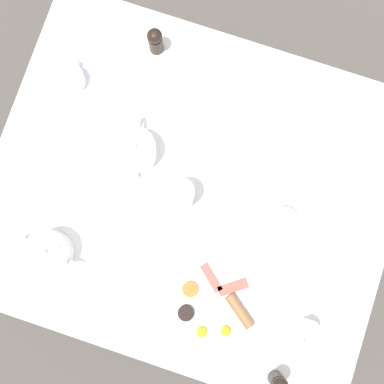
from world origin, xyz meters
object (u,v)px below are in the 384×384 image
at_px(water_glass_tall, 180,194).
at_px(spoon_for_tea, 205,125).
at_px(fork_by_plate, 43,138).
at_px(knife_by_plate, 367,164).
at_px(teapot_near, 135,150).
at_px(teapot_far, 49,252).
at_px(breakfast_plate, 214,307).
at_px(pepper_grinder, 278,383).
at_px(creamer_jug, 308,329).
at_px(salt_grinder, 155,41).
at_px(teacup_with_saucer_left, 281,223).
at_px(teacup_with_saucer_right, 71,80).
at_px(napkin_folded, 277,105).

xyz_separation_m(water_glass_tall, spoon_for_tea, (-0.23, 0.00, -0.06)).
height_order(fork_by_plate, knife_by_plate, same).
xyz_separation_m(teapot_near, knife_by_plate, (-0.19, 0.67, -0.05)).
bearing_deg(teapot_far, breakfast_plate, 5.30).
distance_m(pepper_grinder, spoon_for_tea, 0.77).
distance_m(teapot_near, creamer_jug, 0.71).
xyz_separation_m(creamer_jug, pepper_grinder, (0.16, -0.04, 0.03)).
bearing_deg(salt_grinder, water_glass_tall, 27.67).
bearing_deg(pepper_grinder, teapot_near, -130.01).
distance_m(pepper_grinder, knife_by_plate, 0.69).
height_order(creamer_jug, fork_by_plate, creamer_jug).
bearing_deg(pepper_grinder, creamer_jug, 165.12).
bearing_deg(teapot_near, breakfast_plate, 30.48).
xyz_separation_m(water_glass_tall, salt_grinder, (-0.42, -0.22, 0.00)).
bearing_deg(knife_by_plate, teacup_with_saucer_left, -37.68).
relative_size(creamer_jug, pepper_grinder, 0.69).
bearing_deg(teacup_with_saucer_left, water_glass_tall, -86.81).
relative_size(pepper_grinder, fork_by_plate, 0.66).
distance_m(teacup_with_saucer_right, napkin_folded, 0.63).
distance_m(teacup_with_saucer_right, water_glass_tall, 0.49).
bearing_deg(teacup_with_saucer_right, spoon_for_tea, 89.87).
bearing_deg(fork_by_plate, salt_grinder, 148.05).
distance_m(teacup_with_saucer_left, fork_by_plate, 0.76).
height_order(breakfast_plate, knife_by_plate, breakfast_plate).
height_order(water_glass_tall, fork_by_plate, water_glass_tall).
xyz_separation_m(breakfast_plate, salt_grinder, (-0.69, -0.41, 0.05)).
distance_m(breakfast_plate, napkin_folded, 0.64).
bearing_deg(teapot_far, knife_by_plate, 39.44).
relative_size(creamer_jug, knife_by_plate, 0.41).
bearing_deg(creamer_jug, water_glass_tall, -118.20).
bearing_deg(pepper_grinder, spoon_for_tea, -146.74).
distance_m(fork_by_plate, spoon_for_tea, 0.49).
distance_m(knife_by_plate, spoon_for_tea, 0.50).
bearing_deg(creamer_jug, napkin_folded, -155.62).
height_order(breakfast_plate, creamer_jug, creamer_jug).
xyz_separation_m(teapot_far, salt_grinder, (-0.69, 0.09, 0.01)).
xyz_separation_m(teacup_with_saucer_left, creamer_jug, (0.27, 0.16, 0.01)).
height_order(teapot_far, fork_by_plate, teapot_far).
relative_size(breakfast_plate, fork_by_plate, 1.74).
relative_size(knife_by_plate, spoon_for_tea, 1.51).
relative_size(pepper_grinder, knife_by_plate, 0.60).
height_order(teapot_near, teacup_with_saucer_left, teapot_near).
bearing_deg(teacup_with_saucer_left, teacup_with_saucer_right, -106.38).
xyz_separation_m(teapot_far, teacup_with_saucer_left, (-0.29, 0.61, -0.02)).
bearing_deg(teacup_with_saucer_left, spoon_for_tea, -125.12).
relative_size(breakfast_plate, pepper_grinder, 2.62).
bearing_deg(pepper_grinder, water_glass_tall, -134.25).
bearing_deg(teacup_with_saucer_right, fork_by_plate, -8.05).
distance_m(teacup_with_saucer_right, knife_by_plate, 0.93).
height_order(salt_grinder, napkin_folded, salt_grinder).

